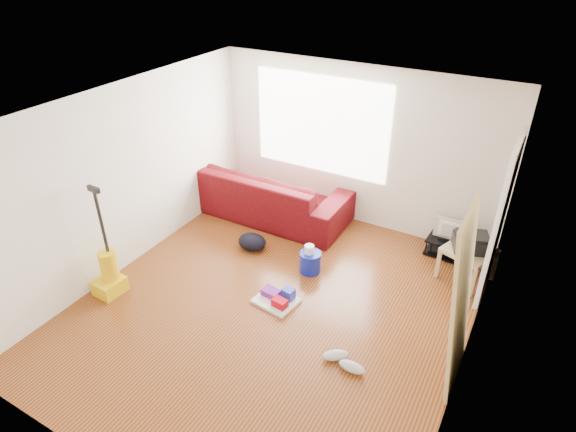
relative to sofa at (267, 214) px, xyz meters
The scene contains 13 objects.
room 2.57m from the sofa, 53.10° to the right, with size 4.51×5.01×2.51m.
sofa is the anchor object (origin of this frame).
tv_stand 2.94m from the sofa, ahead, with size 0.68×0.41×0.25m.
tv 2.97m from the sofa, ahead, with size 0.56×0.07×0.32m, color black.
side_table 3.26m from the sofa, ahead, with size 0.73×0.73×0.47m.
printer 3.28m from the sofa, ahead, with size 0.53×0.47×0.23m.
bucket 1.69m from the sofa, 37.84° to the right, with size 0.30×0.30×0.30m, color #0F1D94.
toilet_paper 1.69m from the sofa, 38.31° to the right, with size 0.13×0.13×0.12m, color white.
cleaning_tray 2.23m from the sofa, 55.02° to the right, with size 0.56×0.48×0.18m.
backpack 1.03m from the sofa, 70.60° to the right, with size 0.43×0.34×0.23m, color black.
sneakers 3.39m from the sofa, 44.30° to the right, with size 0.52×0.28×0.12m.
vacuum 2.80m from the sofa, 104.99° to the right, with size 0.33×0.38×1.51m.
door_panel 3.93m from the sofa, 29.72° to the right, with size 0.04×0.79×1.98m, color tan.
Camera 1 is at (2.42, -3.91, 4.06)m, focal length 30.00 mm.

